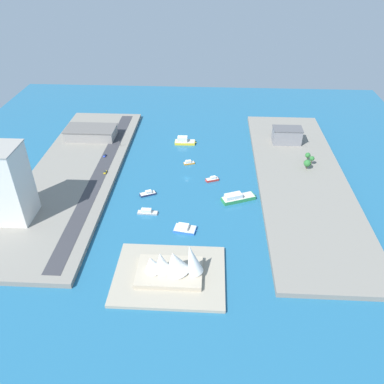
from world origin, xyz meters
TOP-DOWN VIEW (x-y plane):
  - ground_plane at (0.00, 0.00)m, footprint 440.00×440.00m
  - quay_west at (-91.93, 0.00)m, footprint 70.00×240.00m
  - quay_east at (91.93, 0.00)m, footprint 70.00×240.00m
  - peninsula_point at (2.92, 107.71)m, footprint 64.01×49.36m
  - road_strip at (70.34, 0.00)m, footprint 11.18×228.00m
  - catamaran_blue at (-2.77, 65.28)m, footprint 16.36×11.04m
  - water_taxi_orange at (-0.41, -23.41)m, footprint 10.24×6.11m
  - ferry_yellow_fast at (6.39, -61.34)m, footprint 20.56×8.83m
  - patrol_launch_navy at (27.99, 25.18)m, footprint 13.05×9.10m
  - yacht_sleek_gray at (24.95, 48.48)m, footprint 15.25×4.39m
  - ferry_green_doubledeck at (-39.47, 28.87)m, footprint 27.08×16.73m
  - tugboat_red at (-20.62, 2.54)m, footprint 11.64×7.62m
  - hotel_broad_white at (112.72, 61.25)m, footprint 24.98×25.75m
  - carpark_squat_concrete at (94.35, -61.64)m, footprint 46.68×24.86m
  - warehouse_low_gray at (-88.26, -61.64)m, footprint 26.45×15.44m
  - taxi_yellow_cab at (66.06, 1.28)m, footprint 1.92×4.90m
  - hatchback_blue at (73.13, -25.94)m, footprint 2.00×4.42m
  - traffic_light_waterfront at (63.35, -45.69)m, footprint 0.36×0.36m
  - opera_landmark at (1.21, 107.71)m, footprint 38.49×24.92m
  - park_tree_cluster at (-99.68, -18.46)m, footprint 10.02×18.34m

SIDE VIEW (x-z plane):
  - ground_plane at x=0.00m, z-range 0.00..0.00m
  - peninsula_point at x=2.92m, z-range 0.00..2.00m
  - patrol_launch_navy at x=27.99m, z-range -0.56..2.90m
  - water_taxi_orange at x=-0.41m, z-range -0.37..2.91m
  - tugboat_red at x=-20.62m, z-range -0.50..3.15m
  - catamaran_blue at x=-2.77m, z-range -0.52..3.34m
  - yacht_sleek_gray at x=24.95m, z-range -0.44..3.39m
  - quay_west at x=-91.93m, z-range 0.00..3.58m
  - quay_east at x=91.93m, z-range 0.00..3.58m
  - ferry_green_doubledeck at x=-39.47m, z-range -0.72..5.47m
  - ferry_yellow_fast at x=6.39m, z-range -0.92..5.97m
  - road_strip at x=70.34m, z-range 3.58..3.73m
  - hatchback_blue at x=73.13m, z-range 3.70..5.42m
  - taxi_yellow_cab at x=66.06m, z-range 3.69..5.43m
  - traffic_light_waterfront at x=63.35m, z-range 4.67..11.17m
  - carpark_squat_concrete at x=94.35m, z-range 3.60..13.70m
  - park_tree_cluster at x=-99.68m, z-range 4.98..13.47m
  - opera_landmark at x=1.21m, z-range -2.01..21.04m
  - warehouse_low_gray at x=-88.26m, z-range 3.61..17.80m
  - hotel_broad_white at x=112.72m, z-range 3.61..56.76m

